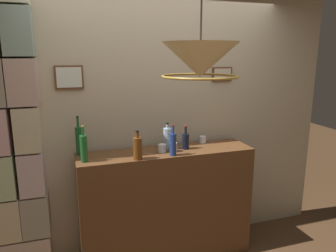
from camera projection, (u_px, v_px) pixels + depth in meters
panelled_rear_partition at (158, 106)px, 3.16m from camera, size 3.76×0.15×2.81m
stone_pillar at (13, 129)px, 2.67m from camera, size 0.46×0.30×2.74m
bar_shelf_unit at (166, 205)px, 3.10m from camera, size 1.66×0.42×1.10m
liquor_bottle_vermouth at (79, 140)px, 2.82m from camera, size 0.06×0.06×0.36m
liquor_bottle_bourbon at (138, 148)px, 2.71m from camera, size 0.08×0.08×0.26m
liquor_bottle_scotch at (84, 148)px, 2.65m from camera, size 0.06×0.06×0.31m
liquor_bottle_whiskey at (186, 141)px, 3.02m from camera, size 0.07×0.07×0.23m
liquor_bottle_sherry at (167, 138)px, 3.02m from camera, size 0.08×0.08×0.26m
liquor_bottle_tequila at (173, 144)px, 2.82m from camera, size 0.06×0.06×0.28m
glass_tumbler_rocks at (173, 147)px, 2.95m from camera, size 0.07×0.07×0.09m
glass_tumbler_highball at (203, 140)px, 3.23m from camera, size 0.07×0.07×0.07m
glass_tumbler_shot at (162, 148)px, 2.93m from camera, size 0.08×0.08×0.07m
pendant_lamp at (200, 61)px, 2.03m from camera, size 0.50×0.50×0.67m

